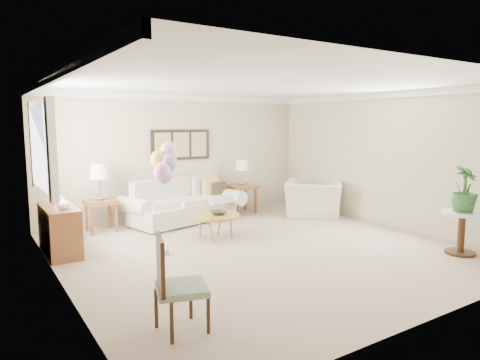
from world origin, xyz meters
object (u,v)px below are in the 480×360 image
at_px(coffee_table, 216,216).
at_px(accent_chair, 174,282).
at_px(armchair, 313,199).
at_px(sofa, 183,205).
at_px(balloon_cluster, 164,164).

bearing_deg(coffee_table, accent_chair, -126.03).
xyz_separation_m(coffee_table, armchair, (2.70, 0.45, -0.01)).
xyz_separation_m(sofa, accent_chair, (-2.08, -4.25, 0.15)).
bearing_deg(accent_chair, balloon_cluster, 68.89).
relative_size(coffee_table, armchair, 0.72).
distance_m(coffee_table, accent_chair, 3.42).
bearing_deg(sofa, balloon_cluster, -121.85).
height_order(sofa, accent_chair, accent_chair).
distance_m(coffee_table, balloon_cluster, 1.53).
distance_m(sofa, balloon_cluster, 2.45).
xyz_separation_m(armchair, accent_chair, (-4.71, -3.21, 0.12)).
relative_size(coffee_table, accent_chair, 0.88).
xyz_separation_m(sofa, armchair, (2.62, -1.03, 0.03)).
distance_m(armchair, balloon_cluster, 4.02).
relative_size(accent_chair, balloon_cluster, 0.56).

